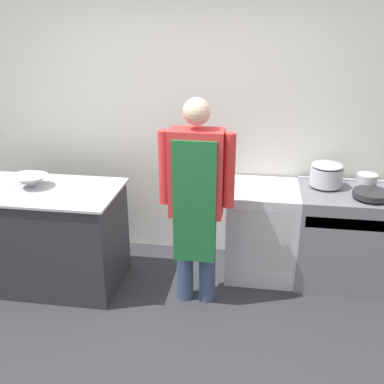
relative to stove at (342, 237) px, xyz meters
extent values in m
plane|color=#2D2D33|center=(-1.45, -1.39, -0.43)|extent=(14.00, 14.00, 0.00)
cube|color=silver|center=(-1.45, 0.39, 0.92)|extent=(8.00, 0.05, 2.70)
cube|color=#2D2D33|center=(-2.63, -0.44, 0.01)|extent=(1.30, 0.74, 0.89)
cube|color=#B2B5BC|center=(-2.63, -0.44, 0.47)|extent=(1.35, 0.77, 0.02)
cube|color=slate|center=(0.00, 0.00, 0.00)|extent=(0.82, 0.64, 0.86)
cube|color=#B2B5BC|center=(0.00, -0.30, 0.27)|extent=(0.76, 0.03, 0.10)
cube|color=#B2B5BC|center=(0.00, 0.30, 0.44)|extent=(0.82, 0.03, 0.02)
cube|color=silver|center=(-0.73, 0.03, -0.01)|extent=(0.63, 0.64, 0.86)
cube|color=silver|center=(-0.73, -0.29, 0.04)|extent=(0.53, 0.02, 0.60)
cylinder|color=#38476B|center=(-1.36, -0.51, -0.03)|extent=(0.14, 0.14, 0.80)
cylinder|color=#38476B|center=(-1.17, -0.51, -0.03)|extent=(0.14, 0.14, 0.80)
cube|color=red|center=(-1.27, -0.51, 0.72)|extent=(0.42, 0.22, 0.70)
cube|color=#1E6633|center=(-1.27, -0.63, 0.51)|extent=(0.34, 0.02, 1.01)
cylinder|color=red|center=(-1.52, -0.51, 0.76)|extent=(0.09, 0.09, 0.60)
cylinder|color=red|center=(-1.01, -0.51, 0.76)|extent=(0.09, 0.09, 0.60)
sphere|color=beige|center=(-1.27, -0.51, 1.21)|extent=(0.21, 0.21, 0.21)
cone|color=#B2B5BC|center=(-2.72, -0.39, 0.53)|extent=(0.27, 0.27, 0.11)
cone|color=#B2B5BC|center=(-2.85, -0.26, 0.52)|extent=(0.18, 0.18, 0.07)
cylinder|color=#B2B5BC|center=(-0.18, 0.11, 0.53)|extent=(0.28, 0.28, 0.17)
ellipsoid|color=#B2B5BC|center=(-0.18, 0.11, 0.64)|extent=(0.28, 0.28, 0.05)
cylinder|color=#262628|center=(0.16, -0.11, 0.47)|extent=(0.31, 0.31, 0.05)
cylinder|color=#B2B5BC|center=(0.16, 0.11, 0.51)|extent=(0.18, 0.18, 0.12)
camera|label=1|loc=(-0.81, -3.78, 1.91)|focal=42.00mm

